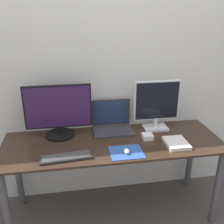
% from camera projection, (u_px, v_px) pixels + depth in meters
% --- Properties ---
extents(wall_back, '(7.00, 0.05, 2.50)m').
position_uv_depth(wall_back, '(106.00, 65.00, 2.23)').
color(wall_back, silver).
rests_on(wall_back, ground_plane).
extents(desk, '(1.75, 0.62, 0.71)m').
position_uv_depth(desk, '(113.00, 155.00, 2.14)').
color(desk, '#332319').
rests_on(desk, ground_plane).
extents(monitor_left, '(0.54, 0.24, 0.44)m').
position_uv_depth(monitor_left, '(58.00, 112.00, 2.12)').
color(monitor_left, black).
rests_on(monitor_left, desk).
extents(monitor_right, '(0.40, 0.15, 0.44)m').
position_uv_depth(monitor_right, '(157.00, 105.00, 2.24)').
color(monitor_right, silver).
rests_on(monitor_right, desk).
extents(laptop, '(0.34, 0.25, 0.25)m').
position_uv_depth(laptop, '(112.00, 123.00, 2.28)').
color(laptop, '#333338').
rests_on(laptop, desk).
extents(keyboard, '(0.38, 0.15, 0.02)m').
position_uv_depth(keyboard, '(66.00, 157.00, 1.86)').
color(keyboard, black).
rests_on(keyboard, desk).
extents(mousepad, '(0.24, 0.21, 0.00)m').
position_uv_depth(mousepad, '(126.00, 152.00, 1.94)').
color(mousepad, '#2D519E').
rests_on(mousepad, desk).
extents(mouse, '(0.04, 0.06, 0.03)m').
position_uv_depth(mouse, '(127.00, 151.00, 1.91)').
color(mouse, silver).
rests_on(mouse, mousepad).
extents(book, '(0.17, 0.21, 0.03)m').
position_uv_depth(book, '(176.00, 143.00, 2.04)').
color(book, silver).
rests_on(book, desk).
extents(power_brick, '(0.08, 0.09, 0.04)m').
position_uv_depth(power_brick, '(147.00, 136.00, 2.14)').
color(power_brick, white).
rests_on(power_brick, desk).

